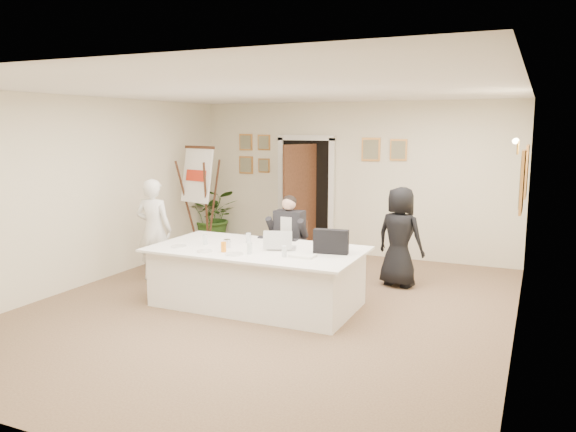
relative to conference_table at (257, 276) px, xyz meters
The scene contains 28 objects.
floor 0.44m from the conference_table, 15.85° to the right, with size 7.00×7.00×0.00m, color brown.
ceiling 2.42m from the conference_table, 15.85° to the right, with size 6.00×7.00×0.02m, color white.
wall_back 3.60m from the conference_table, 86.86° to the left, with size 6.00×0.10×2.80m, color beige.
wall_front 3.70m from the conference_table, 86.95° to the right, with size 6.00×0.10×2.80m, color beige.
wall_left 2.99m from the conference_table, behind, with size 0.10×7.00×2.80m, color beige.
wall_right 3.34m from the conference_table, ahead, with size 0.10×7.00×2.80m, color beige.
doorway 3.40m from the conference_table, 101.98° to the left, with size 1.14×0.86×2.20m.
pictures_back_wall 3.76m from the conference_table, 100.14° to the left, with size 3.40×0.06×0.80m, color #C98944, non-canonical shape.
pictures_right_wall 3.62m from the conference_table, 19.94° to the left, with size 0.06×2.20×0.80m, color #C98944, non-canonical shape.
wall_sconce 3.71m from the conference_table, 20.36° to the left, with size 0.20×0.30×0.24m, color gold, non-canonical shape.
conference_table is the anchor object (origin of this frame).
seated_man 1.04m from the conference_table, 89.94° to the left, with size 0.59×0.63×1.38m, color black, non-canonical shape.
flip_chart 3.13m from the conference_table, 136.18° to the left, with size 0.71×0.51×1.97m.
standing_man 2.10m from the conference_table, 167.49° to the left, with size 0.58×0.38×1.58m, color white.
standing_woman 2.29m from the conference_table, 48.09° to the left, with size 0.73×0.47×1.49m, color black.
potted_palm 4.09m from the conference_table, 129.69° to the left, with size 1.02×0.88×1.13m, color #2F561C.
laptop 0.62m from the conference_table, 17.50° to the left, with size 0.37×0.38×0.28m, color #B7BABC, non-canonical shape.
laptop_bag 1.14m from the conference_table, ahead, with size 0.44×0.12×0.31m, color black.
paper_stack 0.88m from the conference_table, 16.29° to the right, with size 0.30×0.21×0.03m, color white.
plate_left 1.12m from the conference_table, 159.89° to the right, with size 0.21×0.21×0.01m, color white.
plate_mid 0.79m from the conference_table, 137.32° to the right, with size 0.20×0.20×0.01m, color white.
plate_near 0.60m from the conference_table, 99.99° to the right, with size 0.23×0.23×0.01m, color white.
glass_a 0.87m from the conference_table, behind, with size 0.07×0.07×0.14m, color silver.
glass_b 0.57m from the conference_table, 77.14° to the right, with size 0.07×0.07×0.14m, color silver.
glass_c 0.78m from the conference_table, 30.30° to the right, with size 0.06×0.06×0.14m, color silver.
glass_d 0.57m from the conference_table, 136.58° to the left, with size 0.07×0.07×0.14m, color silver.
oj_glass 0.65m from the conference_table, 125.93° to the right, with size 0.07×0.07×0.13m, color orange.
steel_jug 0.59m from the conference_table, 160.30° to the right, with size 0.09×0.09×0.11m, color silver.
Camera 1 is at (3.16, -6.36, 2.36)m, focal length 35.00 mm.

